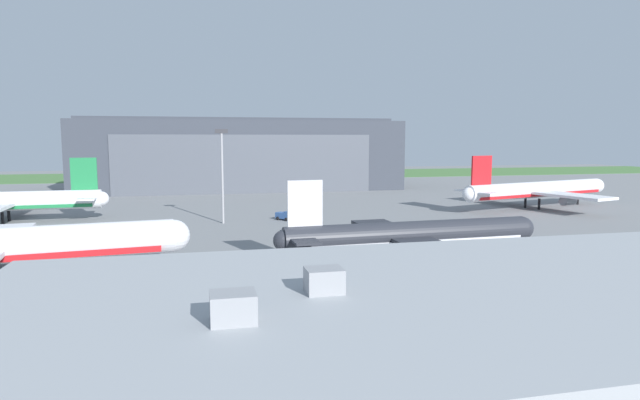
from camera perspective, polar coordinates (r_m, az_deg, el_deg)
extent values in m
plane|color=slate|center=(79.14, 8.87, -5.28)|extent=(440.00, 440.00, 0.00)
cube|color=#49753C|center=(239.60, -5.93, 2.72)|extent=(440.00, 56.00, 0.08)
cube|color=#383D47|center=(174.46, -8.48, 4.81)|extent=(100.26, 32.95, 21.81)
cube|color=#4C515B|center=(157.99, -8.00, 3.84)|extent=(76.20, 0.30, 17.45)
cube|color=#383D47|center=(174.49, -8.55, 8.59)|extent=(100.26, 7.91, 1.20)
cylinder|color=#282B33|center=(71.95, 9.74, -3.63)|extent=(34.84, 5.08, 3.42)
sphere|color=#282B33|center=(80.84, 20.94, -2.85)|extent=(3.29, 3.29, 3.29)
sphere|color=#282B33|center=(66.47, -3.96, -4.40)|extent=(2.67, 2.67, 2.67)
cube|color=silver|center=(72.12, 9.72, -4.37)|extent=(32.07, 4.98, 0.60)
cube|color=silver|center=(66.36, -1.64, -0.36)|extent=(4.53, 0.62, 5.82)
cube|color=#282B33|center=(64.38, -1.67, -4.44)|extent=(3.35, 4.94, 0.28)
cube|color=#282B33|center=(69.34, -2.71, -3.64)|extent=(3.35, 4.94, 0.28)
cube|color=#282B33|center=(65.02, 12.06, -5.16)|extent=(6.19, 13.65, 0.56)
cube|color=#282B33|center=(78.62, 6.89, -3.03)|extent=(6.19, 13.65, 0.56)
cylinder|color=gray|center=(66.57, 12.22, -5.99)|extent=(3.34, 2.04, 1.88)
cylinder|color=gray|center=(78.17, 7.72, -4.02)|extent=(3.34, 2.04, 1.88)
cylinder|color=black|center=(78.16, 17.57, -4.99)|extent=(0.56, 0.56, 1.82)
cylinder|color=black|center=(70.29, 9.29, -6.05)|extent=(0.56, 0.56, 1.82)
cylinder|color=black|center=(73.48, 8.11, -5.47)|extent=(0.56, 0.56, 1.82)
cylinder|color=silver|center=(133.56, 22.46, 1.05)|extent=(42.54, 14.93, 3.71)
sphere|color=silver|center=(150.80, 27.67, 1.38)|extent=(3.56, 3.56, 3.56)
sphere|color=silver|center=(117.76, 15.78, 0.62)|extent=(2.90, 2.90, 2.90)
cube|color=red|center=(133.66, 22.44, 0.62)|extent=(39.23, 14.06, 0.65)
cube|color=red|center=(119.78, 17.05, 3.08)|extent=(5.51, 1.86, 6.31)
cube|color=silver|center=(117.57, 17.64, 0.73)|extent=(5.11, 6.04, 0.28)
cube|color=silver|center=(121.51, 15.75, 0.98)|extent=(5.11, 6.04, 0.28)
cube|color=silver|center=(127.13, 25.51, 0.44)|extent=(11.12, 18.20, 0.56)
cube|color=silver|center=(139.17, 19.20, 1.20)|extent=(11.12, 18.20, 0.56)
cylinder|color=gray|center=(128.70, 25.21, -0.07)|extent=(3.94, 2.90, 2.04)
cylinder|color=gray|center=(138.97, 19.82, 0.62)|extent=(3.94, 2.90, 2.04)
cylinder|color=black|center=(145.45, 26.08, 0.05)|extent=(0.56, 0.56, 2.56)
cylinder|color=black|center=(131.33, 22.58, -0.42)|extent=(0.56, 0.56, 2.56)
cylinder|color=black|center=(133.80, 21.29, -0.24)|extent=(0.56, 0.56, 2.56)
sphere|color=silver|center=(67.09, -15.51, -3.71)|extent=(3.90, 3.90, 3.90)
cylinder|color=gray|center=(77.13, -31.11, -4.56)|extent=(4.10, 2.68, 2.23)
cylinder|color=black|center=(67.60, -20.92, -6.64)|extent=(0.56, 0.56, 2.44)
sphere|color=white|center=(115.36, -22.53, 0.13)|extent=(2.94, 2.94, 2.94)
cube|color=#1E7A42|center=(115.37, -24.14, 2.60)|extent=(4.95, 0.59, 6.40)
cube|color=white|center=(118.43, -23.46, 0.43)|extent=(3.62, 5.40, 0.28)
cube|color=white|center=(112.85, -23.86, 0.13)|extent=(3.62, 5.40, 0.28)
cube|color=white|center=(128.23, -30.07, 0.14)|extent=(6.73, 17.11, 0.56)
cylinder|color=gray|center=(127.29, -30.54, -0.54)|extent=(3.66, 2.21, 2.07)
cylinder|color=black|center=(121.13, -30.56, -1.45)|extent=(0.56, 0.56, 2.31)
cylinder|color=black|center=(117.36, -31.07, -1.71)|extent=(0.56, 0.56, 2.31)
cube|color=#335693|center=(105.18, -3.33, -1.65)|extent=(2.29, 2.26, 1.53)
cube|color=#335693|center=(106.53, -4.10, -1.65)|extent=(2.81, 2.92, 1.14)
cylinder|color=black|center=(104.62, -3.68, -2.12)|extent=(0.63, 0.71, 0.69)
cylinder|color=black|center=(105.99, -2.98, -2.00)|extent=(0.63, 0.71, 0.69)
cylinder|color=black|center=(106.22, -4.61, -1.99)|extent=(0.63, 0.71, 0.69)
cylinder|color=black|center=(107.57, -3.91, -1.88)|extent=(0.63, 0.71, 0.69)
cube|color=slate|center=(29.05, 15.63, -17.92)|extent=(46.88, 20.73, 8.55)
cube|color=#999EA3|center=(27.50, 15.93, -9.31)|extent=(47.68, 21.53, 0.50)
cube|color=gray|center=(25.04, 0.45, -8.66)|extent=(1.73, 1.44, 1.15)
cube|color=gray|center=(21.40, -9.36, -11.38)|extent=(1.79, 1.49, 1.19)
cylinder|color=#99999E|center=(102.70, -10.50, 2.27)|extent=(0.44, 0.44, 17.26)
cube|color=#333338|center=(102.43, -10.60, 7.32)|extent=(2.40, 0.50, 0.80)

